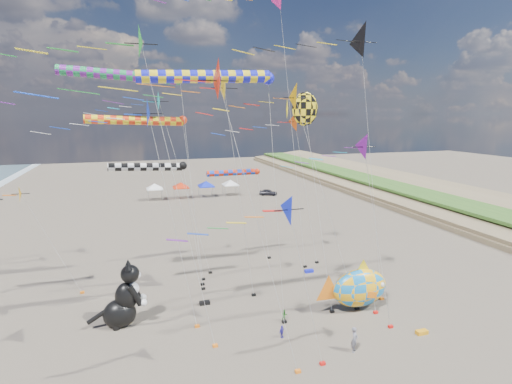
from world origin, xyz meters
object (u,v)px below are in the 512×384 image
object	(u,v)px
child_green	(284,316)
person_adult	(354,339)
cat_inflatable	(122,294)
parked_car	(268,192)
child_blue	(282,332)
fish_inflatable	(359,288)

from	to	relation	value
child_green	person_adult	bearing A→B (deg)	-61.27
cat_inflatable	child_green	size ratio (longest dim) A/B	5.19
cat_inflatable	parked_car	distance (m)	52.90
person_adult	child_green	distance (m)	6.19
cat_inflatable	child_green	xyz separation A→B (m)	(12.29, -3.41, -2.10)
child_green	parked_car	distance (m)	50.79
parked_car	child_blue	bearing A→B (deg)	-170.79
cat_inflatable	person_adult	size ratio (longest dim) A/B	2.86
parked_car	child_green	bearing A→B (deg)	-170.41
cat_inflatable	child_blue	size ratio (longest dim) A/B	5.35
cat_inflatable	fish_inflatable	distance (m)	19.32
parked_car	fish_inflatable	bearing A→B (deg)	-162.94
fish_inflatable	child_green	size ratio (longest dim) A/B	6.57
cat_inflatable	fish_inflatable	xyz separation A→B (m)	(18.99, -3.50, -0.61)
cat_inflatable	parked_car	xyz separation A→B (m)	(27.83, 44.94, -1.98)
person_adult	parked_car	xyz separation A→B (m)	(12.39, 53.67, -0.28)
child_green	child_blue	distance (m)	2.39
child_green	fish_inflatable	bearing A→B (deg)	-2.66
person_adult	child_green	bearing A→B (deg)	76.06
person_adult	parked_car	size ratio (longest dim) A/B	0.49
person_adult	child_green	size ratio (longest dim) A/B	1.82
child_green	child_blue	bearing A→B (deg)	-118.22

